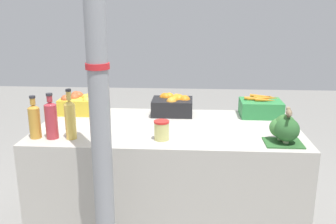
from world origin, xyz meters
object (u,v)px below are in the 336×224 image
carrot_crate (261,107)px  sparrow_bird (289,112)px  orange_crate (173,104)px  juice_bottle_amber (34,120)px  apple_crate (81,103)px  support_pole (99,90)px  pickle_jar (162,130)px  juice_bottle_golden (70,118)px  juice_bottle_ruby (51,119)px  broccoli_pile (284,129)px

carrot_crate → sparrow_bird: sparrow_bird is taller
orange_crate → juice_bottle_amber: size_ratio=1.12×
sparrow_bird → orange_crate: bearing=56.8°
orange_crate → apple_crate: bearing=-179.7°
support_pole → pickle_jar: 0.58m
juice_bottle_amber → pickle_jar: juice_bottle_amber is taller
support_pole → carrot_crate: (0.97, 0.95, -0.33)m
orange_crate → carrot_crate: 0.65m
juice_bottle_golden → carrot_crate: bearing=25.0°
orange_crate → sparrow_bird: 0.94m
carrot_crate → juice_bottle_ruby: size_ratio=1.05×
orange_crate → broccoli_pile: 0.90m
juice_bottle_golden → pickle_jar: juice_bottle_golden is taller
support_pole → juice_bottle_ruby: support_pole is taller
sparrow_bird → apple_crate: bearing=74.4°
carrot_crate → broccoli_pile: broccoli_pile is taller
support_pole → orange_crate: 1.05m
apple_crate → carrot_crate: 1.36m
support_pole → apple_crate: bearing=112.1°
support_pole → broccoli_pile: 1.12m
carrot_crate → sparrow_bird: size_ratio=2.21×
broccoli_pile → pickle_jar: bearing=179.6°
juice_bottle_amber → carrot_crate: bearing=21.5°
support_pole → juice_bottle_ruby: (-0.40, 0.37, -0.27)m
juice_bottle_ruby → carrot_crate: bearing=23.0°
apple_crate → orange_crate: size_ratio=1.00×
broccoli_pile → juice_bottle_ruby: 1.41m
broccoli_pile → juice_bottle_ruby: (-1.41, -0.01, 0.04)m
orange_crate → juice_bottle_amber: (-0.82, -0.59, 0.04)m
juice_bottle_amber → juice_bottle_ruby: juice_bottle_ruby is taller
apple_crate → sparrow_bird: (1.41, -0.60, 0.12)m
juice_bottle_ruby → sparrow_bird: 1.42m
juice_bottle_amber → sparrow_bird: size_ratio=1.97×
orange_crate → juice_bottle_ruby: juice_bottle_ruby is taller
support_pole → juice_bottle_amber: bearing=144.0°
support_pole → orange_crate: (0.32, 0.96, -0.32)m
support_pole → broccoli_pile: support_pole is taller
carrot_crate → broccoli_pile: 0.57m
juice_bottle_amber → sparrow_bird: bearing=-0.6°
pickle_jar → carrot_crate: bearing=39.1°
broccoli_pile → juice_bottle_ruby: bearing=-179.5°
juice_bottle_amber → sparrow_bird: 1.53m
sparrow_bird → juice_bottle_golden: bearing=96.8°
broccoli_pile → juice_bottle_amber: juice_bottle_amber is taller
support_pole → carrot_crate: 1.40m
juice_bottle_ruby → sparrow_bird: juice_bottle_ruby is taller
apple_crate → carrot_crate: apple_crate is taller
apple_crate → juice_bottle_ruby: size_ratio=1.05×
orange_crate → broccoli_pile: size_ratio=1.37×
juice_bottle_ruby → juice_bottle_golden: 0.12m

